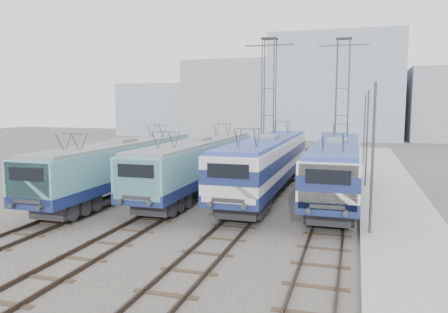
% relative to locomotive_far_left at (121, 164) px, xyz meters
% --- Properties ---
extents(ground, '(160.00, 160.00, 0.00)m').
position_rel_locomotive_far_left_xyz_m(ground, '(6.75, -6.89, -2.19)').
color(ground, '#514C47').
extents(platform, '(4.00, 70.00, 0.30)m').
position_rel_locomotive_far_left_xyz_m(platform, '(16.95, 1.11, -2.04)').
color(platform, '#9E9E99').
rests_on(platform, ground).
extents(locomotive_far_left, '(2.77, 17.51, 3.30)m').
position_rel_locomotive_far_left_xyz_m(locomotive_far_left, '(0.00, 0.00, 0.00)').
color(locomotive_far_left, navy).
rests_on(locomotive_far_left, ground).
extents(locomotive_center_left, '(2.81, 17.73, 3.34)m').
position_rel_locomotive_far_left_xyz_m(locomotive_center_left, '(4.50, 2.29, 0.02)').
color(locomotive_center_left, navy).
rests_on(locomotive_center_left, ground).
extents(locomotive_center_right, '(2.93, 18.56, 3.49)m').
position_rel_locomotive_far_left_xyz_m(locomotive_center_right, '(9.00, 3.22, 0.18)').
color(locomotive_center_right, navy).
rests_on(locomotive_center_right, ground).
extents(locomotive_far_right, '(2.84, 17.95, 3.38)m').
position_rel_locomotive_far_left_xyz_m(locomotive_far_right, '(13.50, 3.14, 0.11)').
color(locomotive_far_right, navy).
rests_on(locomotive_far_right, ground).
extents(catenary_tower_west, '(4.50, 1.20, 12.00)m').
position_rel_locomotive_far_left_xyz_m(catenary_tower_west, '(6.75, 15.11, 4.46)').
color(catenary_tower_west, '#3F4247').
rests_on(catenary_tower_west, ground).
extents(catenary_tower_east, '(4.50, 1.20, 12.00)m').
position_rel_locomotive_far_left_xyz_m(catenary_tower_east, '(13.25, 17.11, 4.46)').
color(catenary_tower_east, '#3F4247').
rests_on(catenary_tower_east, ground).
extents(mast_front, '(0.12, 0.12, 7.00)m').
position_rel_locomotive_far_left_xyz_m(mast_front, '(15.35, -4.89, 1.31)').
color(mast_front, '#3F4247').
rests_on(mast_front, ground).
extents(mast_mid, '(0.12, 0.12, 7.00)m').
position_rel_locomotive_far_left_xyz_m(mast_mid, '(15.35, 7.11, 1.31)').
color(mast_mid, '#3F4247').
rests_on(mast_mid, ground).
extents(mast_rear, '(0.12, 0.12, 7.00)m').
position_rel_locomotive_far_left_xyz_m(mast_rear, '(15.35, 19.11, 1.31)').
color(mast_rear, '#3F4247').
rests_on(mast_rear, ground).
extents(building_west, '(18.00, 12.00, 14.00)m').
position_rel_locomotive_far_left_xyz_m(building_west, '(-7.25, 55.11, 4.81)').
color(building_west, '#8E939E').
rests_on(building_west, ground).
extents(building_center, '(22.00, 14.00, 18.00)m').
position_rel_locomotive_far_left_xyz_m(building_center, '(10.75, 55.11, 6.81)').
color(building_center, '#909DAE').
rests_on(building_center, ground).
extents(building_far_west, '(14.00, 10.00, 10.00)m').
position_rel_locomotive_far_left_xyz_m(building_far_west, '(-23.25, 55.11, 2.81)').
color(building_far_west, '#909DAE').
rests_on(building_far_west, ground).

